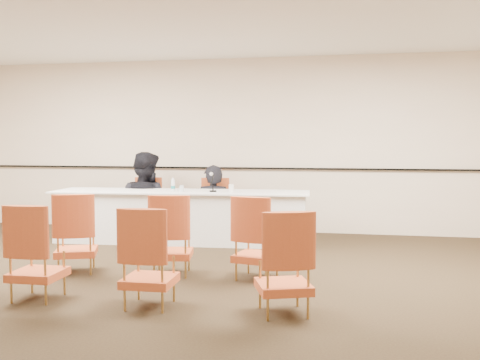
% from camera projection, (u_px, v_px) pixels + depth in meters
% --- Properties ---
extents(floor, '(10.00, 10.00, 0.00)m').
position_uv_depth(floor, '(165.00, 292.00, 5.51)').
color(floor, black).
rests_on(floor, ground).
extents(wall_back, '(10.00, 0.04, 3.00)m').
position_uv_depth(wall_back, '(239.00, 145.00, 9.32)').
color(wall_back, beige).
rests_on(wall_back, ground).
extents(wall_rail, '(9.80, 0.04, 0.03)m').
position_uv_depth(wall_rail, '(239.00, 168.00, 9.31)').
color(wall_rail, black).
rests_on(wall_rail, wall_back).
extents(panel_table, '(4.01, 1.14, 0.80)m').
position_uv_depth(panel_table, '(181.00, 216.00, 8.30)').
color(panel_table, silver).
rests_on(panel_table, ground).
extents(panelist_main, '(0.68, 0.50, 1.73)m').
position_uv_depth(panelist_main, '(213.00, 217.00, 8.83)').
color(panelist_main, black).
rests_on(panelist_main, ground).
extents(panelist_main_chair, '(0.53, 0.53, 0.95)m').
position_uv_depth(panelist_main_chair, '(213.00, 207.00, 8.81)').
color(panelist_main_chair, '#AB461E').
rests_on(panelist_main_chair, ground).
extents(panelist_second, '(1.12, 0.98, 1.95)m').
position_uv_depth(panelist_second, '(145.00, 210.00, 8.97)').
color(panelist_second, black).
rests_on(panelist_second, ground).
extents(panelist_second_chair, '(0.53, 0.53, 0.95)m').
position_uv_depth(panelist_second_chair, '(145.00, 206.00, 8.97)').
color(panelist_second_chair, '#AB461E').
rests_on(panelist_second_chair, ground).
extents(papers, '(0.37, 0.34, 0.00)m').
position_uv_depth(papers, '(201.00, 191.00, 8.21)').
color(papers, white).
rests_on(papers, panel_table).
extents(microphone, '(0.18, 0.24, 0.30)m').
position_uv_depth(microphone, '(213.00, 182.00, 8.11)').
color(microphone, black).
rests_on(microphone, panel_table).
extents(water_bottle, '(0.08, 0.08, 0.21)m').
position_uv_depth(water_bottle, '(173.00, 184.00, 8.25)').
color(water_bottle, '#177F81').
rests_on(water_bottle, panel_table).
extents(drinking_glass, '(0.08, 0.08, 0.10)m').
position_uv_depth(drinking_glass, '(182.00, 188.00, 8.15)').
color(drinking_glass, silver).
rests_on(drinking_glass, panel_table).
extents(coffee_cup, '(0.10, 0.10, 0.12)m').
position_uv_depth(coffee_cup, '(231.00, 188.00, 8.03)').
color(coffee_cup, white).
rests_on(coffee_cup, panel_table).
extents(aud_chair_front_left, '(0.65, 0.65, 0.95)m').
position_uv_depth(aud_chair_front_left, '(76.00, 233.00, 6.34)').
color(aud_chair_front_left, '#AB461E').
rests_on(aud_chair_front_left, ground).
extents(aud_chair_front_mid, '(0.58, 0.58, 0.95)m').
position_uv_depth(aud_chair_front_mid, '(172.00, 234.00, 6.23)').
color(aud_chair_front_mid, '#AB461E').
rests_on(aud_chair_front_mid, ground).
extents(aud_chair_front_right, '(0.60, 0.60, 0.95)m').
position_uv_depth(aud_chair_front_right, '(257.00, 237.00, 6.04)').
color(aud_chair_front_right, '#AB461E').
rests_on(aud_chair_front_right, ground).
extents(aud_chair_back_left, '(0.51, 0.51, 0.95)m').
position_uv_depth(aud_chair_back_left, '(38.00, 251.00, 5.25)').
color(aud_chair_back_left, '#AB461E').
rests_on(aud_chair_back_left, ground).
extents(aud_chair_back_mid, '(0.51, 0.51, 0.95)m').
position_uv_depth(aud_chair_back_mid, '(150.00, 257.00, 5.01)').
color(aud_chair_back_mid, '#AB461E').
rests_on(aud_chair_back_mid, ground).
extents(aud_chair_back_right, '(0.64, 0.64, 0.95)m').
position_uv_depth(aud_chair_back_right, '(284.00, 262.00, 4.80)').
color(aud_chair_back_right, '#AB461E').
rests_on(aud_chair_back_right, ground).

